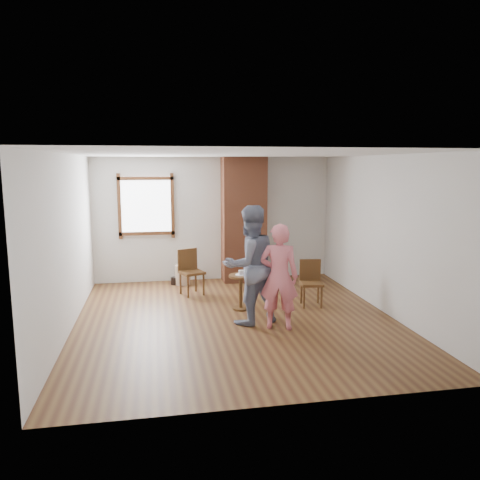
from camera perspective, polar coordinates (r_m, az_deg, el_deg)
name	(u,v)px	position (r m, az deg, el deg)	size (l,w,h in m)	color
ground	(236,319)	(7.56, -0.49, -9.64)	(5.50, 5.50, 0.00)	brown
room_shell	(226,203)	(7.78, -1.69, 4.52)	(5.04, 5.52, 2.62)	silver
brick_chimney	(244,220)	(9.80, 0.45, 2.48)	(0.90, 0.50, 2.60)	#A35839
stoneware_crock	(183,275)	(9.71, -7.00, -4.23)	(0.31, 0.31, 0.40)	tan
dark_pot	(174,281)	(9.75, -7.99, -4.95)	(0.15, 0.15, 0.15)	black
dining_chair_left	(190,269)	(8.93, -6.11, -3.54)	(0.52, 0.52, 0.86)	brown
dining_chair_right	(311,280)	(8.29, 8.64, -4.85)	(0.42, 0.42, 0.80)	brown
side_table	(241,286)	(7.96, 0.08, -5.65)	(0.40, 0.40, 0.60)	brown
cake_plate	(241,275)	(7.91, 0.08, -4.25)	(0.18, 0.18, 0.01)	white
cake_slice	(241,273)	(7.90, 0.15, -4.00)	(0.08, 0.07, 0.06)	silver
man	(250,265)	(7.18, 1.20, -3.06)	(0.89, 0.69, 1.83)	#161F3E
person_pink	(279,277)	(6.98, 4.77, -4.47)	(0.58, 0.38, 1.59)	pink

